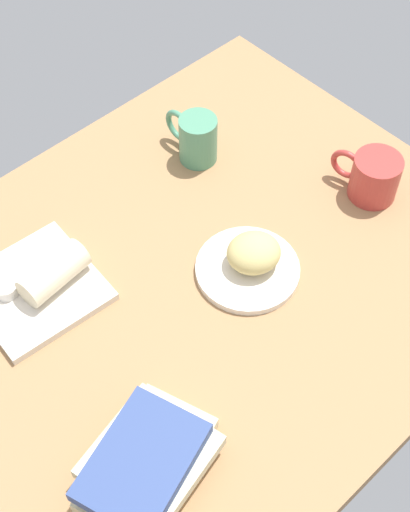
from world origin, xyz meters
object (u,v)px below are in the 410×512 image
Objects in this scene: square_plate at (36,289)px; book_stack at (147,461)px; round_plate at (247,269)px; breakfast_wrap at (54,273)px; scone_pastry at (254,253)px; sauce_cup at (6,288)px; coffee_mug at (196,138)px; second_mug at (373,176)px.

square_plate is 0.85× the size of book_stack.
breakfast_wrap is (-27.32, 20.75, 3.75)cm from round_plate.
round_plate is 1.94× the size of scone_pastry.
coffee_mug is (47.86, 2.91, 2.37)cm from sauce_cup.
scone_pastry is 0.69× the size of second_mug.
scone_pastry reaches higher than breakfast_wrap.
sauce_cup is at bearing -176.52° from coffee_mug.
book_stack reaches higher than scone_pastry.
coffee_mug reaches higher than scone_pastry.
second_mug is at bearing 10.99° from book_stack.
second_mug reaches higher than square_plate.
breakfast_wrap is (3.35, -1.86, 3.65)cm from square_plate.
second_mug is at bearing -5.12° from round_plate.
scone_pastry is at bearing 0.25° from round_plate.
scone_pastry is 43.98cm from sauce_cup.
scone_pastry is 41.93cm from book_stack.
coffee_mug is at bearing 120.74° from second_mug.
coffee_mug is (43.67, 5.24, 4.40)cm from square_plate.
book_stack is 1.76× the size of second_mug.
scone_pastry is at bearing -34.55° from sauce_cup.
round_plate is at bearing -35.58° from sauce_cup.
scone_pastry is 39.36cm from square_plate.
scone_pastry is 0.75× the size of coffee_mug.
round_plate is 40.81cm from book_stack.
book_stack reaches higher than sauce_cup.
sauce_cup reaches higher than round_plate.
book_stack reaches higher than round_plate.
second_mug is (68.59, 13.32, 0.81)cm from book_stack.
breakfast_wrap is (7.53, -4.18, 1.62)cm from sauce_cup.
round_plate is 1.45× the size of coffee_mug.
round_plate is at bearing 23.34° from book_stack.
square_plate is (-30.67, 22.61, 0.10)cm from round_plate.
coffee_mug is at bearing -86.09° from breakfast_wrap.
round_plate is 31.06cm from coffee_mug.
breakfast_wrap is 0.51× the size of book_stack.
square_plate is 1.67× the size of breakfast_wrap.
sauce_cup is 48.00cm from coffee_mug.
sauce_cup is at bearing 54.89° from breakfast_wrap.
sauce_cup is 41.14cm from book_stack.
sauce_cup is at bearing 144.42° from round_plate.
breakfast_wrap reaches higher than round_plate.
breakfast_wrap reaches higher than square_plate.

